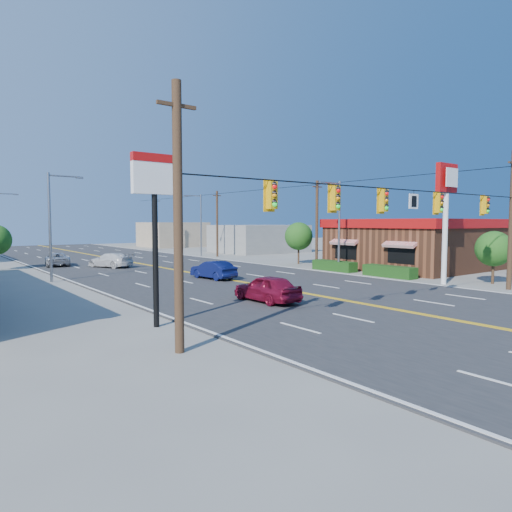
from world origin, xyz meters
TOP-DOWN VIEW (x-y plane):
  - ground at (0.00, 0.00)m, footprint 160.00×160.00m
  - road at (0.00, 20.00)m, footprint 20.00×120.00m
  - signal_span at (-0.12, 0.00)m, footprint 24.32×0.34m
  - kfc at (19.90, 12.00)m, footprint 16.30×12.40m
  - kfc_pylon at (11.00, 4.00)m, footprint 2.20×0.36m
  - pizza_hut_sign at (-11.00, 4.00)m, footprint 1.90×0.30m
  - streetlight_se at (10.79, 14.00)m, footprint 2.55×0.25m
  - streetlight_ne at (10.79, 38.00)m, footprint 2.55×0.25m
  - streetlight_sw at (-10.79, 22.00)m, footprint 2.55×0.25m
  - utility_pole_near at (12.20, 18.00)m, footprint 0.28×0.28m
  - utility_pole_mid at (12.20, 36.00)m, footprint 0.28×0.28m
  - utility_pole_far at (12.20, 54.00)m, footprint 0.28×0.28m
  - tree_kfc_rear at (13.50, 22.00)m, footprint 2.94×2.94m
  - tree_kfc_front at (14.00, 2.00)m, footprint 2.52×2.52m
  - bld_east_mid at (22.00, 40.00)m, footprint 12.00×10.00m
  - bld_east_far at (19.00, 62.00)m, footprint 10.00×10.00m
  - car_magenta at (-3.67, 5.75)m, footprint 1.82×4.37m
  - car_blue at (-0.70, 16.13)m, footprint 1.84×4.33m
  - car_white at (-3.87, 29.84)m, footprint 3.73×5.19m
  - car_silver at (-7.54, 34.64)m, footprint 2.99×5.00m

SIDE VIEW (x-z plane):
  - ground at x=0.00m, z-range 0.00..0.00m
  - road at x=0.00m, z-range 0.00..0.06m
  - car_silver at x=-7.54m, z-range 0.00..1.30m
  - car_blue at x=-0.70m, z-range 0.00..1.39m
  - car_white at x=-3.87m, z-range 0.00..1.39m
  - car_magenta at x=-3.67m, z-range 0.00..1.48m
  - bld_east_mid at x=22.00m, z-range 0.00..4.00m
  - bld_east_far at x=19.00m, z-range 0.00..4.40m
  - kfc at x=19.90m, z-range 0.03..4.73m
  - tree_kfc_front at x=14.00m, z-range 0.62..4.40m
  - tree_kfc_rear at x=13.50m, z-range 0.73..5.14m
  - utility_pole_near at x=12.20m, z-range 0.00..8.40m
  - utility_pole_mid at x=12.20m, z-range 0.00..8.40m
  - utility_pole_far at x=12.20m, z-range 0.00..8.40m
  - streetlight_se at x=10.79m, z-range 0.51..8.51m
  - streetlight_ne at x=10.79m, z-range 0.51..8.51m
  - streetlight_sw at x=-10.79m, z-range 0.51..8.51m
  - signal_span at x=-0.12m, z-range 0.39..9.39m
  - pizza_hut_sign at x=-11.00m, z-range 1.76..8.61m
  - kfc_pylon at x=11.00m, z-range 1.79..10.29m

